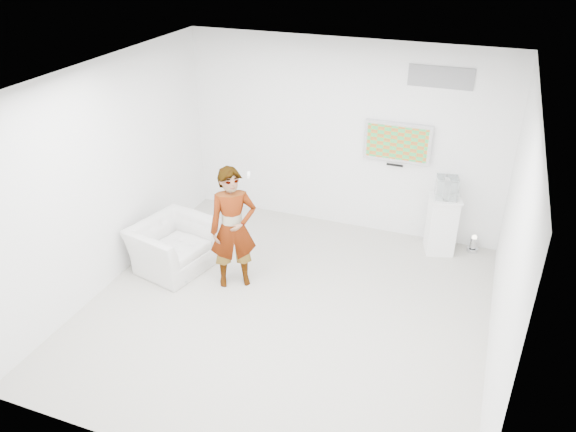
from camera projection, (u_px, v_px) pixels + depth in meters
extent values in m
cube|color=#A8A39A|center=(286.00, 309.00, 7.29)|extent=(5.00, 5.00, 0.01)
cube|color=#323235|center=(285.00, 80.00, 5.87)|extent=(5.00, 5.00, 0.01)
cube|color=white|center=(343.00, 137.00, 8.64)|extent=(5.00, 0.01, 3.00)
cube|color=white|center=(175.00, 340.00, 4.52)|extent=(5.00, 0.01, 3.00)
cube|color=white|center=(107.00, 176.00, 7.36)|extent=(0.01, 5.00, 3.00)
cube|color=white|center=(511.00, 246.00, 5.81)|extent=(0.01, 5.00, 3.00)
cube|color=silver|center=(398.00, 142.00, 8.32)|extent=(1.00, 0.08, 0.60)
cube|color=slate|center=(441.00, 77.00, 7.72)|extent=(0.90, 0.02, 0.30)
imported|color=silver|center=(233.00, 228.00, 7.42)|extent=(0.75, 0.68, 1.72)
imported|color=silver|center=(173.00, 246.00, 8.03)|extent=(1.16, 1.26, 0.69)
cube|color=white|center=(441.00, 224.00, 8.36)|extent=(0.54, 0.54, 0.91)
cylinder|color=silver|center=(473.00, 244.00, 8.49)|extent=(0.22, 0.22, 0.26)
cube|color=white|center=(447.00, 188.00, 8.07)|extent=(0.36, 0.36, 0.31)
cube|color=white|center=(447.00, 190.00, 8.09)|extent=(0.11, 0.18, 0.24)
cube|color=white|center=(249.00, 175.00, 7.27)|extent=(0.09, 0.15, 0.04)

